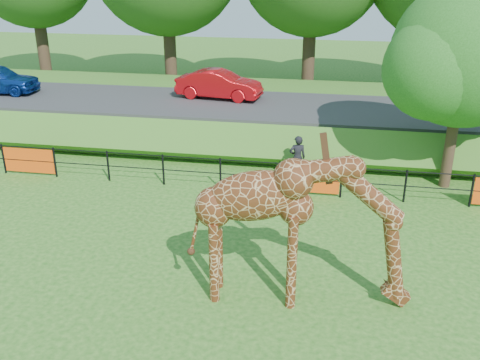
{
  "coord_description": "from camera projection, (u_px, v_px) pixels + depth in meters",
  "views": [
    {
      "loc": [
        3.62,
        -8.25,
        7.21
      ],
      "look_at": [
        1.38,
        4.12,
        2.0
      ],
      "focal_mm": 40.0,
      "sensor_mm": 36.0,
      "label": 1
    }
  ],
  "objects": [
    {
      "name": "ground",
      "position": [
        137.0,
        342.0,
        10.86
      ],
      "size": [
        90.0,
        90.0,
        0.0
      ],
      "primitive_type": "plane",
      "color": "#205C17",
      "rests_on": "ground"
    },
    {
      "name": "giraffe",
      "position": [
        300.0,
        230.0,
        11.6
      ],
      "size": [
        5.0,
        1.2,
        3.54
      ],
      "primitive_type": null,
      "rotation": [
        0.0,
        0.0,
        0.06
      ],
      "color": "#542711",
      "rests_on": "ground"
    },
    {
      "name": "perimeter_fence",
      "position": [
        220.0,
        174.0,
        17.92
      ],
      "size": [
        28.07,
        0.1,
        1.1
      ],
      "primitive_type": null,
      "color": "black",
      "rests_on": "ground"
    },
    {
      "name": "embankment",
      "position": [
        255.0,
        112.0,
        24.7
      ],
      "size": [
        40.0,
        9.0,
        1.3
      ],
      "primitive_type": "cube",
      "color": "#205C17",
      "rests_on": "ground"
    },
    {
      "name": "road",
      "position": [
        250.0,
        105.0,
        23.06
      ],
      "size": [
        40.0,
        5.0,
        0.12
      ],
      "primitive_type": "cube",
      "color": "#2C2C2E",
      "rests_on": "embankment"
    },
    {
      "name": "car_red",
      "position": [
        219.0,
        84.0,
        23.77
      ],
      "size": [
        3.93,
        1.79,
        1.25
      ],
      "primitive_type": "imported",
      "rotation": [
        0.0,
        0.0,
        1.44
      ],
      "color": "red",
      "rests_on": "road"
    },
    {
      "name": "visitor",
      "position": [
        297.0,
        158.0,
        18.6
      ],
      "size": [
        0.66,
        0.52,
        1.6
      ],
      "primitive_type": "imported",
      "rotation": [
        0.0,
        0.0,
        3.41
      ],
      "color": "black",
      "rests_on": "ground"
    },
    {
      "name": "tree_east",
      "position": [
        467.0,
        60.0,
        16.72
      ],
      "size": [
        5.4,
        4.71,
        6.76
      ],
      "color": "#332217",
      "rests_on": "ground"
    }
  ]
}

